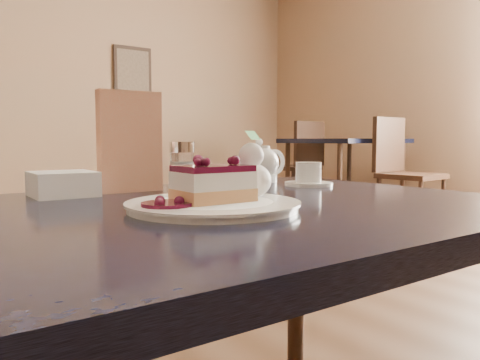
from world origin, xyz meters
TOP-DOWN VIEW (x-y plane):
  - main_table at (0.00, 0.42)m, footprint 1.11×0.74m
  - dessert_plate at (0.00, 0.37)m, footprint 0.26×0.26m
  - cheesecake_slice at (0.00, 0.37)m, footprint 0.11×0.08m
  - whipped_cream at (0.08, 0.38)m, footprint 0.07×0.07m
  - berry_sauce at (-0.08, 0.37)m, footprint 0.07×0.07m
  - tea_set at (0.36, 0.68)m, footprint 0.19×0.25m
  - menu_card at (-0.00, 0.68)m, footprint 0.13×0.03m
  - sugar_shaker at (0.11, 0.68)m, footprint 0.06×0.06m
  - napkin_stack at (-0.14, 0.69)m, footprint 0.11×0.11m
  - bg_table_far_right at (3.20, 2.98)m, footprint 1.16×1.98m

SIDE VIEW (x-z plane):
  - bg_table_far_right at x=3.20m, z-range -0.58..0.73m
  - main_table at x=0.00m, z-range 0.27..0.97m
  - dessert_plate at x=0.00m, z-range 0.69..0.71m
  - berry_sauce at x=-0.08m, z-range 0.71..0.71m
  - napkin_stack at x=-0.14m, z-range 0.69..0.74m
  - cheesecake_slice at x=0.00m, z-range 0.70..0.76m
  - tea_set at x=0.36m, z-range 0.68..0.78m
  - whipped_cream at x=0.08m, z-range 0.70..0.76m
  - sugar_shaker at x=0.11m, z-range 0.69..0.80m
  - menu_card at x=0.00m, z-range 0.69..0.90m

